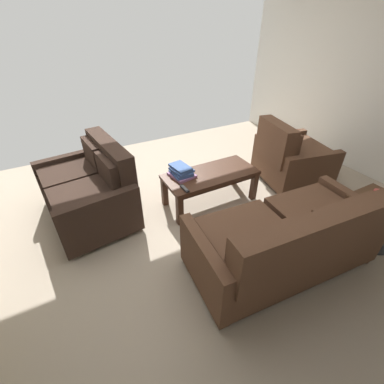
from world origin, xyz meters
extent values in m
cube|color=tan|center=(0.00, 0.00, 0.00)|extent=(5.78, 4.89, 0.01)
cube|color=silver|center=(-2.89, 0.00, 1.28)|extent=(0.12, 4.89, 2.56)
cylinder|color=black|center=(-1.13, 0.75, 0.03)|extent=(0.05, 0.05, 0.06)
cylinder|color=black|center=(0.26, 0.64, 0.03)|extent=(0.05, 0.05, 0.06)
cylinder|color=black|center=(-1.07, 1.42, 0.03)|extent=(0.05, 0.05, 0.06)
cylinder|color=black|center=(0.31, 1.31, 0.03)|extent=(0.05, 0.05, 0.06)
cube|color=brown|center=(-0.41, 1.03, 0.25)|extent=(1.61, 0.92, 0.38)
cube|color=brown|center=(-0.79, 1.04, 0.49)|extent=(0.77, 0.76, 0.10)
cube|color=brown|center=(-0.02, 0.98, 0.49)|extent=(0.77, 0.76, 0.10)
cube|color=brown|center=(-0.38, 1.37, 0.62)|extent=(1.56, 0.30, 0.46)
cube|color=brown|center=(-0.77, 1.29, 0.62)|extent=(0.70, 0.18, 0.32)
cube|color=brown|center=(0.00, 1.23, 0.62)|extent=(0.70, 0.18, 0.32)
cube|color=brown|center=(-1.23, 1.10, 0.32)|extent=(0.16, 0.80, 0.54)
cube|color=brown|center=(0.42, 0.96, 0.32)|extent=(0.16, 0.80, 0.54)
cylinder|color=black|center=(1.50, -0.99, 0.03)|extent=(0.06, 0.06, 0.06)
cylinder|color=black|center=(1.39, -0.11, 0.03)|extent=(0.06, 0.06, 0.06)
cylinder|color=black|center=(0.79, -1.08, 0.03)|extent=(0.06, 0.06, 0.06)
cylinder|color=black|center=(0.68, -0.19, 0.03)|extent=(0.06, 0.06, 0.06)
cube|color=#33231C|center=(1.09, -0.59, 0.26)|extent=(0.95, 1.14, 0.39)
cube|color=#33231C|center=(1.14, -0.85, 0.50)|extent=(0.79, 0.57, 0.10)
cube|color=#33231C|center=(1.08, -0.33, 0.50)|extent=(0.79, 0.57, 0.10)
cube|color=#33231C|center=(0.73, -0.63, 0.65)|extent=(0.30, 1.07, 0.50)
cube|color=#33231C|center=(0.87, -0.88, 0.65)|extent=(0.17, 0.49, 0.36)
cube|color=#33231C|center=(0.81, -0.36, 0.65)|extent=(0.17, 0.49, 0.36)
cube|color=#33231C|center=(1.16, -1.16, 0.33)|extent=(0.84, 0.20, 0.55)
cube|color=#33231C|center=(1.02, -0.02, 0.33)|extent=(0.84, 0.20, 0.55)
cube|color=#3D2316|center=(-0.35, -0.17, 0.41)|extent=(1.17, 0.53, 0.04)
cube|color=#3D2316|center=(-0.35, -0.17, 0.37)|extent=(1.08, 0.47, 0.05)
cube|color=#3D2316|center=(-0.89, -0.39, 0.20)|extent=(0.07, 0.07, 0.39)
cube|color=#3D2316|center=(0.19, -0.39, 0.20)|extent=(0.07, 0.07, 0.39)
cube|color=#3D2316|center=(-0.89, 0.05, 0.20)|extent=(0.07, 0.07, 0.39)
cube|color=#3D2316|center=(0.19, 0.05, 0.20)|extent=(0.07, 0.07, 0.39)
cube|color=#472D1C|center=(-1.39, 1.27, 0.57)|extent=(0.45, 0.45, 0.03)
cylinder|color=#472D1C|center=(-1.58, 1.07, 0.28)|extent=(0.04, 0.04, 0.56)
cylinder|color=#472D1C|center=(-1.19, 1.07, 0.28)|extent=(0.04, 0.04, 0.56)
cylinder|color=#472D1C|center=(-1.19, 1.47, 0.28)|extent=(0.04, 0.04, 0.56)
cylinder|color=#262628|center=(-1.48, 1.36, 0.01)|extent=(0.28, 0.28, 0.02)
cylinder|color=black|center=(-1.98, 0.26, 0.03)|extent=(0.06, 0.06, 0.06)
cylinder|color=black|center=(-2.09, -0.26, 0.03)|extent=(0.06, 0.06, 0.06)
cylinder|color=black|center=(-1.29, 0.11, 0.03)|extent=(0.06, 0.06, 0.06)
cylinder|color=black|center=(-1.40, -0.41, 0.03)|extent=(0.06, 0.06, 0.06)
cube|color=brown|center=(-1.69, -0.08, 0.26)|extent=(0.96, 0.86, 0.39)
cube|color=brown|center=(-1.71, -0.07, 0.50)|extent=(0.85, 0.79, 0.10)
cube|color=brown|center=(-1.34, -0.15, 0.66)|extent=(0.32, 0.72, 0.51)
cube|color=brown|center=(-1.45, -0.13, 0.66)|extent=(0.25, 0.64, 0.37)
cube|color=brown|center=(-1.61, 0.31, 0.33)|extent=(0.83, 0.27, 0.55)
cube|color=brown|center=(-1.77, -0.46, 0.33)|extent=(0.83, 0.27, 0.55)
cylinder|color=#B23F38|center=(-1.34, 1.23, 0.64)|extent=(0.08, 0.08, 0.10)
cube|color=#B23F38|center=(-1.28, 1.23, 0.64)|extent=(0.02, 0.01, 0.06)
cube|color=#996699|center=(-0.01, -0.28, 0.45)|extent=(0.30, 0.33, 0.03)
cube|color=#385693|center=(0.00, -0.28, 0.47)|extent=(0.22, 0.27, 0.02)
cube|color=#385693|center=(-0.01, -0.29, 0.49)|extent=(0.21, 0.28, 0.03)
cube|color=#385693|center=(-0.01, -0.28, 0.52)|extent=(0.26, 0.28, 0.03)
cube|color=#385693|center=(0.00, -0.30, 0.55)|extent=(0.21, 0.30, 0.03)
cube|color=black|center=(0.10, 0.00, 0.44)|extent=(0.05, 0.16, 0.02)
cube|color=#59595B|center=(0.10, 0.00, 0.45)|extent=(0.03, 0.11, 0.00)
camera|label=1|loc=(1.18, 2.19, 2.06)|focal=24.44mm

